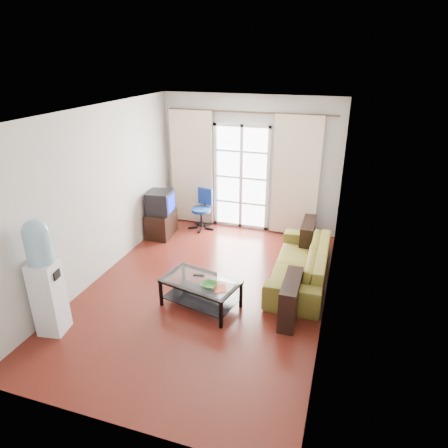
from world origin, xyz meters
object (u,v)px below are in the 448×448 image
Objects in this scene: coffee_table at (201,290)px; water_cooler at (45,276)px; sofa at (300,263)px; task_chair at (202,217)px; tv_stand at (161,224)px; crt_tv at (159,202)px.

water_cooler reaches higher than coffee_table.
task_chair is at bearing -124.15° from sofa.
task_chair is (-2.25, 1.49, -0.06)m from sofa.
task_chair is at bearing 38.97° from tv_stand.
tv_stand is (-2.90, 0.89, -0.06)m from sofa.
task_chair is 3.89m from water_cooler.
water_cooler is at bearing -52.42° from sofa.
water_cooler reaches higher than sofa.
task_chair is at bearing 110.37° from coffee_table.
sofa is at bearing 43.31° from coffee_table.
tv_stand is at bearing 80.98° from water_cooler.
crt_tv is 3.16m from water_cooler.
coffee_table is at bearing -60.49° from task_chair.
water_cooler is (-0.02, -3.18, 0.59)m from tv_stand.
tv_stand is 0.88m from task_chair.
crt_tv is (-2.89, 0.86, 0.41)m from sofa.
task_chair is at bearing 71.31° from water_cooler.
sofa is 1.73m from coffee_table.
sofa is 2.70m from task_chair.
crt_tv is 0.64× the size of task_chair.
coffee_table is at bearing -57.45° from crt_tv.
task_chair is (-0.99, 2.67, -0.04)m from coffee_table.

